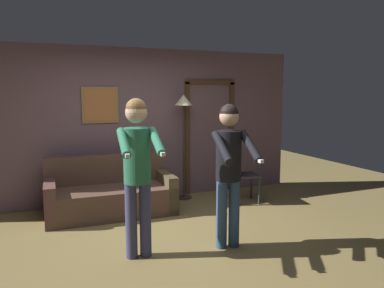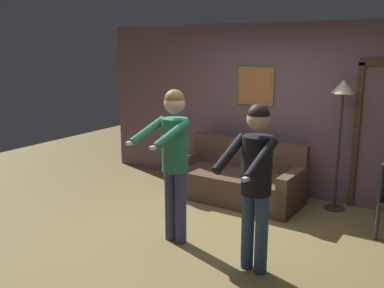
# 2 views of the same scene
# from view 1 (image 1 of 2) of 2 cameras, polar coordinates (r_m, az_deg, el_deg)

# --- Properties ---
(ground_plane) EXTENTS (12.00, 12.00, 0.00)m
(ground_plane) POSITION_cam_1_polar(r_m,az_deg,el_deg) (4.81, -4.57, -14.80)
(ground_plane) COLOR olive
(back_wall_assembly) EXTENTS (6.40, 0.10, 2.60)m
(back_wall_assembly) POSITION_cam_1_polar(r_m,az_deg,el_deg) (6.45, -10.18, 2.84)
(back_wall_assembly) COLOR #6D525C
(back_wall_assembly) RESTS_ON ground_plane
(couch) EXTENTS (1.92, 0.90, 0.87)m
(couch) POSITION_cam_1_polar(r_m,az_deg,el_deg) (5.92, -12.28, -7.74)
(couch) COLOR brown
(couch) RESTS_ON ground_plane
(torchiere_lamp) EXTENTS (0.31, 0.31, 1.82)m
(torchiere_lamp) POSITION_cam_1_polar(r_m,az_deg,el_deg) (6.44, -1.29, 4.59)
(torchiere_lamp) COLOR #332D28
(torchiere_lamp) RESTS_ON ground_plane
(person_standing_left) EXTENTS (0.48, 0.75, 1.79)m
(person_standing_left) POSITION_cam_1_polar(r_m,az_deg,el_deg) (4.13, -8.32, -2.69)
(person_standing_left) COLOR #3B3F69
(person_standing_left) RESTS_ON ground_plane
(person_standing_right) EXTENTS (0.48, 0.69, 1.72)m
(person_standing_right) POSITION_cam_1_polar(r_m,az_deg,el_deg) (4.39, 5.68, -2.76)
(person_standing_right) COLOR #314D76
(person_standing_right) RESTS_ON ground_plane
(dining_chair_distant) EXTENTS (0.49, 0.49, 0.93)m
(dining_chair_distant) POSITION_cam_1_polar(r_m,az_deg,el_deg) (6.37, 7.45, -4.22)
(dining_chair_distant) COLOR #2D2D33
(dining_chair_distant) RESTS_ON ground_plane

